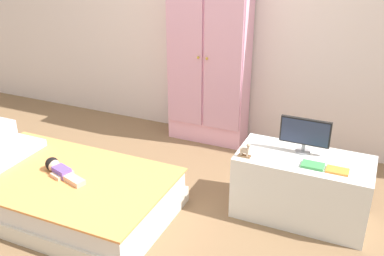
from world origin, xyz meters
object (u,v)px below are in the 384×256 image
object	(u,v)px
tv_stand	(302,187)
book_green	(313,165)
rocking_horse_toy	(246,151)
tv_monitor	(305,133)
book_orange	(337,171)
bed	(64,192)
wardrobe	(209,54)
doll	(58,169)

from	to	relation	value
tv_stand	book_green	world-z (taller)	book_green
tv_stand	rocking_horse_toy	distance (m)	0.48
tv_monitor	book_orange	xyz separation A→B (m)	(0.25, -0.17, -0.14)
bed	wardrobe	bearing A→B (deg)	71.42
tv_stand	wardrobe	bearing A→B (deg)	139.95
tv_monitor	book_green	xyz separation A→B (m)	(0.10, -0.17, -0.13)
wardrobe	rocking_horse_toy	xyz separation A→B (m)	(0.68, -1.03, -0.33)
tv_monitor	book_orange	size ratio (longest dim) A/B	2.41
bed	book_green	size ratio (longest dim) A/B	10.93
doll	rocking_horse_toy	bearing A→B (deg)	19.64
tv_monitor	book_green	world-z (taller)	tv_monitor
bed	rocking_horse_toy	world-z (taller)	rocking_horse_toy
wardrobe	book_green	size ratio (longest dim) A/B	11.82
tv_stand	book_green	xyz separation A→B (m)	(0.07, -0.10, 0.24)
wardrobe	tv_stand	xyz separation A→B (m)	(1.05, -0.88, -0.60)
bed	doll	distance (m)	0.18
doll	tv_monitor	bearing A→B (deg)	22.98
bed	book_green	bearing A→B (deg)	17.24
bed	tv_monitor	bearing A→B (deg)	23.97
book_green	wardrobe	bearing A→B (deg)	138.67
book_green	book_orange	bearing A→B (deg)	0.00
wardrobe	book_green	bearing A→B (deg)	-41.33
tv_monitor	book_orange	world-z (taller)	tv_monitor
doll	tv_stand	xyz separation A→B (m)	(1.59, 0.59, -0.08)
bed	tv_monitor	xyz separation A→B (m)	(1.52, 0.68, 0.47)
bed	tv_monitor	size ratio (longest dim) A/B	4.60
doll	rocking_horse_toy	xyz separation A→B (m)	(1.22, 0.44, 0.19)
rocking_horse_toy	book_orange	world-z (taller)	rocking_horse_toy
book_orange	bed	bearing A→B (deg)	-164.17
doll	book_orange	bearing A→B (deg)	15.06
tv_stand	rocking_horse_toy	xyz separation A→B (m)	(-0.37, -0.15, 0.28)
rocking_horse_toy	tv_stand	bearing A→B (deg)	22.23
doll	tv_stand	distance (m)	1.69
rocking_horse_toy	book_orange	distance (m)	0.59
bed	wardrobe	xyz separation A→B (m)	(0.50, 1.49, 0.70)
doll	rocking_horse_toy	distance (m)	1.31
tv_stand	book_orange	bearing A→B (deg)	-24.39
doll	wardrobe	distance (m)	1.65
tv_stand	book_green	size ratio (longest dim) A/B	6.32
doll	book_orange	xyz separation A→B (m)	(1.81, 0.49, 0.15)
doll	tv_monitor	size ratio (longest dim) A/B	1.16
rocking_horse_toy	book_orange	size ratio (longest dim) A/B	0.75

